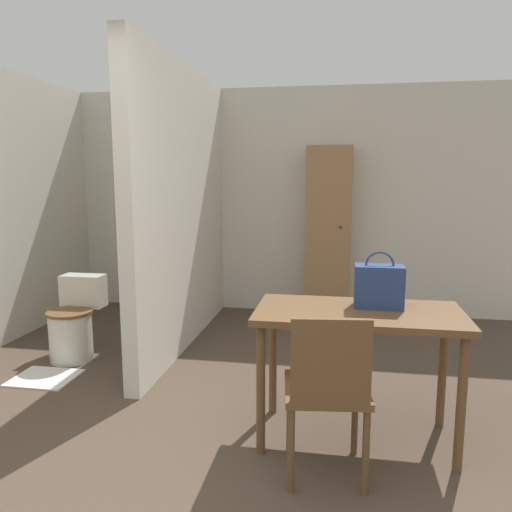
{
  "coord_description": "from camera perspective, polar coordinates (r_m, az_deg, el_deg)",
  "views": [
    {
      "loc": [
        0.73,
        -1.71,
        1.55
      ],
      "look_at": [
        0.17,
        1.56,
        1.01
      ],
      "focal_mm": 35.0,
      "sensor_mm": 36.0,
      "label": 1
    }
  ],
  "objects": [
    {
      "name": "wooden_cabinet",
      "position": [
        5.43,
        8.26,
        2.54
      ],
      "size": [
        0.47,
        0.39,
        1.85
      ],
      "color": "#997047",
      "rests_on": "ground_plane"
    },
    {
      "name": "partition_wall",
      "position": [
        4.58,
        -8.31,
        5.38
      ],
      "size": [
        0.12,
        2.5,
        2.5
      ],
      "color": "beige",
      "rests_on": "ground_plane"
    },
    {
      "name": "wall_back",
      "position": [
        5.71,
        2.43,
        6.2
      ],
      "size": [
        5.62,
        0.12,
        2.5
      ],
      "color": "beige",
      "rests_on": "ground_plane"
    },
    {
      "name": "wooden_chair",
      "position": [
        2.6,
        8.17,
        -14.69
      ],
      "size": [
        0.47,
        0.47,
        0.89
      ],
      "rotation": [
        0.0,
        0.0,
        0.12
      ],
      "color": "brown",
      "rests_on": "ground_plane"
    },
    {
      "name": "bath_mat",
      "position": [
        4.28,
        -23.01,
        -12.69
      ],
      "size": [
        0.47,
        0.4,
        0.01
      ],
      "color": "silver",
      "rests_on": "ground_plane"
    },
    {
      "name": "handbag",
      "position": [
        2.98,
        13.87,
        -3.33
      ],
      "size": [
        0.28,
        0.16,
        0.33
      ],
      "color": "navy",
      "rests_on": "dining_table"
    },
    {
      "name": "dining_table",
      "position": [
        2.95,
        11.61,
        -7.98
      ],
      "size": [
        1.17,
        0.61,
        0.79
      ],
      "color": "brown",
      "rests_on": "ground_plane"
    },
    {
      "name": "toilet",
      "position": [
        4.56,
        -20.06,
        -7.24
      ],
      "size": [
        0.37,
        0.52,
        0.69
      ],
      "color": "silver",
      "rests_on": "ground_plane"
    }
  ]
}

